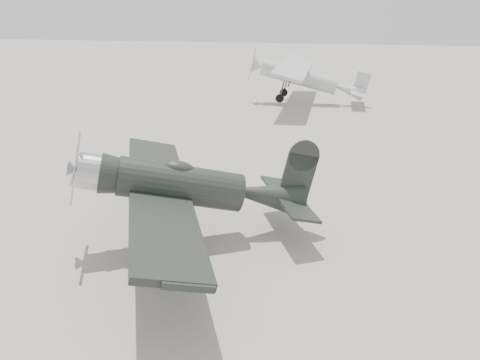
# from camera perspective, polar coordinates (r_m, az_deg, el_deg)

# --- Properties ---
(ground) EXTENTS (160.00, 160.00, 0.00)m
(ground) POSITION_cam_1_polar(r_m,az_deg,el_deg) (13.59, -1.14, -11.54)
(ground) COLOR gray
(ground) RESTS_ON ground
(lowwing_monoplane) EXTENTS (7.98, 10.51, 3.46)m
(lowwing_monoplane) POSITION_cam_1_polar(r_m,az_deg,el_deg) (14.82, -5.85, -0.84)
(lowwing_monoplane) COLOR black
(lowwing_monoplane) RESTS_ON ground
(highwing_monoplane) EXTENTS (8.80, 12.35, 3.52)m
(highwing_monoplane) POSITION_cam_1_polar(r_m,az_deg,el_deg) (36.28, 7.78, 12.66)
(highwing_monoplane) COLOR #AEB2B4
(highwing_monoplane) RESTS_ON ground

